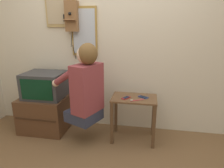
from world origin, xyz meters
TOP-DOWN VIEW (x-y plane):
  - wall_back at (0.00, 1.10)m, footprint 6.80×0.05m
  - side_table at (0.33, 0.74)m, footprint 0.57×0.37m
  - person at (-0.24, 0.56)m, footprint 0.62×0.56m
  - tv_stand at (-0.94, 0.79)m, footprint 0.64×0.53m
  - television at (-0.92, 0.80)m, footprint 0.54×0.44m
  - wall_phone_antique at (-0.55, 1.02)m, footprint 0.21×0.19m
  - framed_picture at (-0.77, 1.06)m, footprint 0.33×0.03m
  - wall_mirror at (-0.40, 1.06)m, footprint 0.35×0.03m
  - cell_phone_held at (0.23, 0.69)m, footprint 0.11×0.14m
  - cell_phone_spare at (0.45, 0.76)m, footprint 0.14×0.11m
  - toothbrush at (0.37, 0.63)m, footprint 0.16×0.10m

SIDE VIEW (x-z plane):
  - tv_stand at x=-0.94m, z-range 0.00..0.50m
  - side_table at x=0.33m, z-range 0.16..0.75m
  - cell_phone_held at x=0.23m, z-range 0.59..0.61m
  - cell_phone_spare at x=0.45m, z-range 0.59..0.61m
  - toothbrush at x=0.37m, z-range 0.59..0.61m
  - television at x=-0.92m, z-range 0.50..0.85m
  - person at x=-0.24m, z-range 0.29..1.27m
  - wall_back at x=0.00m, z-range 0.00..2.55m
  - wall_mirror at x=-0.40m, z-range 1.06..1.72m
  - wall_phone_antique at x=-0.55m, z-range 1.19..2.01m
  - framed_picture at x=-0.77m, z-range 1.45..2.00m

